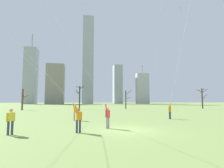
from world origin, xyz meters
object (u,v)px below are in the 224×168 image
object	(u,v)px
distant_kite_high_overhead_purple	(179,22)
kite_flyer_foreground_right_green	(51,87)
distant_kite_low_near_trees_pink	(160,8)
bare_tree_leftmost	(80,96)
kite_flyer_far_back_red	(54,91)
kite_flyer_midfield_center_yellow	(87,79)
bare_tree_left_of_center	(202,97)
bare_tree_right_of_center	(23,99)
distant_kite_drifting_right_teal	(116,3)
kite_flyer_foreground_left_blue	(174,86)
bare_tree_rightmost	(126,99)
bystander_far_off_by_trees	(11,120)

from	to	relation	value
distant_kite_high_overhead_purple	kite_flyer_foreground_right_green	bearing A→B (deg)	-137.84
distant_kite_low_near_trees_pink	bare_tree_leftmost	xyz separation A→B (m)	(-15.16, 14.89, -16.82)
kite_flyer_far_back_red	kite_flyer_midfield_center_yellow	size ratio (longest dim) A/B	1.30
distant_kite_high_overhead_purple	bare_tree_left_of_center	distance (m)	23.77
bare_tree_right_of_center	bare_tree_left_of_center	xyz separation A→B (m)	(45.63, -0.12, 0.52)
distant_kite_drifting_right_teal	bare_tree_leftmost	bearing A→B (deg)	135.29
kite_flyer_foreground_left_blue	kite_flyer_midfield_center_yellow	bearing A→B (deg)	-144.52
kite_flyer_foreground_right_green	distant_kite_drifting_right_teal	world-z (taller)	distant_kite_drifting_right_teal
bare_tree_rightmost	bystander_far_off_by_trees	bearing A→B (deg)	-115.70
kite_flyer_foreground_left_blue	distant_kite_high_overhead_purple	size ratio (longest dim) A/B	1.01
bystander_far_off_by_trees	distant_kite_drifting_right_teal	size ratio (longest dim) A/B	0.06
kite_flyer_far_back_red	kite_flyer_midfield_center_yellow	world-z (taller)	kite_flyer_far_back_red
kite_flyer_foreground_right_green	kite_flyer_foreground_left_blue	xyz separation A→B (m)	(13.06, 7.82, 0.91)
bystander_far_off_by_trees	bare_tree_rightmost	bearing A→B (deg)	64.30
distant_kite_high_overhead_purple	bystander_far_off_by_trees	bearing A→B (deg)	-141.30
kite_flyer_foreground_left_blue	bare_tree_rightmost	world-z (taller)	kite_flyer_foreground_left_blue
kite_flyer_foreground_right_green	bare_tree_right_of_center	size ratio (longest dim) A/B	1.97
kite_flyer_foreground_right_green	distant_kite_drifting_right_teal	size ratio (longest dim) A/B	0.36
distant_kite_drifting_right_teal	bare_tree_rightmost	bearing A→B (deg)	62.81
bystander_far_off_by_trees	bare_tree_leftmost	world-z (taller)	bare_tree_leftmost
distant_kite_drifting_right_teal	bare_tree_left_of_center	distance (m)	33.38
kite_flyer_midfield_center_yellow	bare_tree_rightmost	size ratio (longest dim) A/B	2.38
bare_tree_leftmost	bare_tree_rightmost	size ratio (longest dim) A/B	1.19
kite_flyer_far_back_red	kite_flyer_foreground_right_green	world-z (taller)	kite_flyer_far_back_red
bare_tree_rightmost	bare_tree_left_of_center	distance (m)	20.92
kite_flyer_midfield_center_yellow	distant_kite_drifting_right_teal	world-z (taller)	distant_kite_drifting_right_teal
distant_kite_high_overhead_purple	bare_tree_right_of_center	distance (m)	37.44
bystander_far_off_by_trees	bare_tree_left_of_center	distance (m)	48.54
bare_tree_leftmost	bare_tree_left_of_center	xyz separation A→B (m)	(32.95, -2.12, -0.15)
kite_flyer_foreground_right_green	bare_tree_leftmost	xyz separation A→B (m)	(1.74, 33.67, 0.23)
bare_tree_leftmost	distant_kite_low_near_trees_pink	bearing A→B (deg)	-44.49
kite_flyer_far_back_red	distant_kite_drifting_right_teal	xyz separation A→B (m)	(10.46, 18.74, 21.26)
distant_kite_low_near_trees_pink	bare_tree_rightmost	xyz separation A→B (m)	(-2.96, 15.37, -17.46)
kite_flyer_far_back_red	kite_flyer_foreground_left_blue	size ratio (longest dim) A/B	0.74
bystander_far_off_by_trees	distant_kite_drifting_right_teal	xyz separation A→B (m)	(12.03, 25.55, 23.47)
distant_kite_low_near_trees_pink	bare_tree_leftmost	size ratio (longest dim) A/B	3.90
kite_flyer_midfield_center_yellow	distant_kite_low_near_trees_pink	size ratio (longest dim) A/B	0.52
kite_flyer_midfield_center_yellow	kite_flyer_foreground_right_green	world-z (taller)	kite_flyer_midfield_center_yellow
kite_flyer_far_back_red	bare_tree_right_of_center	world-z (taller)	kite_flyer_far_back_red
kite_flyer_midfield_center_yellow	bare_tree_right_of_center	size ratio (longest dim) A/B	2.42
kite_flyer_far_back_red	distant_kite_high_overhead_purple	world-z (taller)	distant_kite_high_overhead_purple
distant_kite_high_overhead_purple	bare_tree_rightmost	xyz separation A→B (m)	(-6.90, 15.28, -15.06)
distant_kite_drifting_right_teal	bare_tree_left_of_center	xyz separation A→B (m)	(25.03, 5.73, -21.32)
kite_flyer_foreground_right_green	bare_tree_leftmost	distance (m)	33.72
kite_flyer_far_back_red	distant_kite_high_overhead_purple	distance (m)	28.59
kite_flyer_far_back_red	bare_tree_leftmost	world-z (taller)	kite_flyer_far_back_red
distant_kite_drifting_right_teal	bare_tree_left_of_center	bearing A→B (deg)	12.89
kite_flyer_foreground_right_green	bare_tree_rightmost	xyz separation A→B (m)	(13.93, 34.15, -0.41)
bare_tree_right_of_center	kite_flyer_far_back_red	bearing A→B (deg)	-67.59
bare_tree_leftmost	bare_tree_left_of_center	size ratio (longest dim) A/B	1.07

